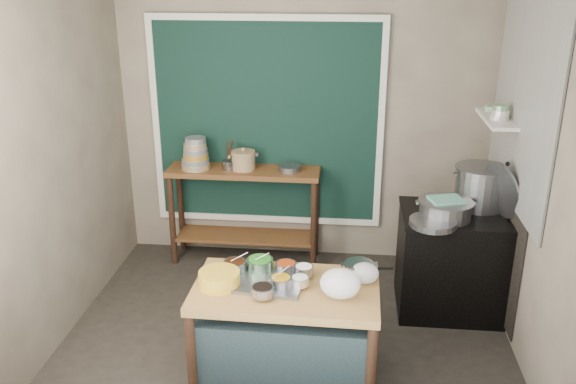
# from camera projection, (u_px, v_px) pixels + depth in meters

# --- Properties ---
(floor) EXTENTS (3.50, 3.00, 0.02)m
(floor) POSITION_uv_depth(u_px,v_px,m) (287.00, 335.00, 4.89)
(floor) COLOR #29241F
(floor) RESTS_ON ground
(back_wall) EXTENTS (3.50, 0.02, 2.80)m
(back_wall) POSITION_uv_depth(u_px,v_px,m) (304.00, 118.00, 5.79)
(back_wall) COLOR gray
(back_wall) RESTS_ON floor
(left_wall) EXTENTS (0.02, 3.00, 2.80)m
(left_wall) POSITION_uv_depth(u_px,v_px,m) (53.00, 161.00, 4.56)
(left_wall) COLOR gray
(left_wall) RESTS_ON floor
(right_wall) EXTENTS (0.02, 3.00, 2.80)m
(right_wall) POSITION_uv_depth(u_px,v_px,m) (539.00, 177.00, 4.22)
(right_wall) COLOR gray
(right_wall) RESTS_ON floor
(curtain_panel) EXTENTS (2.10, 0.02, 1.90)m
(curtain_panel) POSITION_uv_depth(u_px,v_px,m) (267.00, 124.00, 5.80)
(curtain_panel) COLOR black
(curtain_panel) RESTS_ON back_wall
(curtain_frame) EXTENTS (2.22, 0.03, 2.02)m
(curtain_frame) POSITION_uv_depth(u_px,v_px,m) (266.00, 124.00, 5.79)
(curtain_frame) COLOR beige
(curtain_frame) RESTS_ON back_wall
(tile_panel) EXTENTS (0.02, 1.70, 1.70)m
(tile_panel) POSITION_uv_depth(u_px,v_px,m) (524.00, 96.00, 4.57)
(tile_panel) COLOR #B2B2AA
(tile_panel) RESTS_ON right_wall
(soot_patch) EXTENTS (0.01, 1.30, 1.30)m
(soot_patch) POSITION_uv_depth(u_px,v_px,m) (503.00, 230.00, 5.07)
(soot_patch) COLOR black
(soot_patch) RESTS_ON right_wall
(wall_shelf) EXTENTS (0.22, 0.70, 0.03)m
(wall_shelf) POSITION_uv_depth(u_px,v_px,m) (497.00, 119.00, 4.95)
(wall_shelf) COLOR beige
(wall_shelf) RESTS_ON right_wall
(prep_table) EXTENTS (1.26, 0.74, 0.75)m
(prep_table) POSITION_uv_depth(u_px,v_px,m) (286.00, 334.00, 4.23)
(prep_table) COLOR olive
(prep_table) RESTS_ON floor
(back_counter) EXTENTS (1.45, 0.40, 0.95)m
(back_counter) POSITION_uv_depth(u_px,v_px,m) (245.00, 215.00, 5.96)
(back_counter) COLOR brown
(back_counter) RESTS_ON floor
(stove_block) EXTENTS (0.90, 0.68, 0.85)m
(stove_block) POSITION_uv_depth(u_px,v_px,m) (454.00, 263.00, 5.11)
(stove_block) COLOR black
(stove_block) RESTS_ON floor
(stove_top) EXTENTS (0.92, 0.69, 0.03)m
(stove_top) POSITION_uv_depth(u_px,v_px,m) (459.00, 215.00, 4.96)
(stove_top) COLOR black
(stove_top) RESTS_ON stove_block
(condiment_tray) EXTENTS (0.56, 0.43, 0.02)m
(condiment_tray) POSITION_uv_depth(u_px,v_px,m) (264.00, 282.00, 4.14)
(condiment_tray) COLOR gray
(condiment_tray) RESTS_ON prep_table
(condiment_bowls) EXTENTS (0.66, 0.53, 0.07)m
(condiment_bowls) POSITION_uv_depth(u_px,v_px,m) (263.00, 273.00, 4.16)
(condiment_bowls) COLOR gray
(condiment_bowls) RESTS_ON condiment_tray
(yellow_basin) EXTENTS (0.33, 0.33, 0.11)m
(yellow_basin) POSITION_uv_depth(u_px,v_px,m) (219.00, 279.00, 4.09)
(yellow_basin) COLOR gold
(yellow_basin) RESTS_ON prep_table
(saucepan) EXTENTS (0.24, 0.24, 0.12)m
(saucepan) POSITION_uv_depth(u_px,v_px,m) (359.00, 270.00, 4.19)
(saucepan) COLOR gray
(saucepan) RESTS_ON prep_table
(plastic_bag_a) EXTENTS (0.28, 0.24, 0.20)m
(plastic_bag_a) POSITION_uv_depth(u_px,v_px,m) (340.00, 283.00, 3.94)
(plastic_bag_a) COLOR white
(plastic_bag_a) RESTS_ON prep_table
(plastic_bag_b) EXTENTS (0.23, 0.21, 0.14)m
(plastic_bag_b) POSITION_uv_depth(u_px,v_px,m) (365.00, 273.00, 4.12)
(plastic_bag_b) COLOR white
(plastic_bag_b) RESTS_ON prep_table
(bowl_stack) EXTENTS (0.27, 0.27, 0.30)m
(bowl_stack) POSITION_uv_depth(u_px,v_px,m) (195.00, 155.00, 5.75)
(bowl_stack) COLOR tan
(bowl_stack) RESTS_ON back_counter
(utensil_cup) EXTENTS (0.18, 0.18, 0.09)m
(utensil_cup) POSITION_uv_depth(u_px,v_px,m) (230.00, 165.00, 5.77)
(utensil_cup) COLOR gray
(utensil_cup) RESTS_ON back_counter
(ceramic_crock) EXTENTS (0.30, 0.30, 0.16)m
(ceramic_crock) POSITION_uv_depth(u_px,v_px,m) (243.00, 161.00, 5.75)
(ceramic_crock) COLOR olive
(ceramic_crock) RESTS_ON back_counter
(wide_bowl) EXTENTS (0.28, 0.28, 0.05)m
(wide_bowl) POSITION_uv_depth(u_px,v_px,m) (290.00, 168.00, 5.72)
(wide_bowl) COLOR gray
(wide_bowl) RESTS_ON back_counter
(stock_pot) EXTENTS (0.53, 0.53, 0.35)m
(stock_pot) POSITION_uv_depth(u_px,v_px,m) (480.00, 187.00, 5.03)
(stock_pot) COLOR gray
(stock_pot) RESTS_ON stove_top
(pot_lid) EXTENTS (0.29, 0.48, 0.46)m
(pot_lid) POSITION_uv_depth(u_px,v_px,m) (501.00, 190.00, 4.80)
(pot_lid) COLOR gray
(pot_lid) RESTS_ON stove_top
(steamer) EXTENTS (0.45, 0.45, 0.14)m
(steamer) POSITION_uv_depth(u_px,v_px,m) (445.00, 209.00, 4.84)
(steamer) COLOR gray
(steamer) RESTS_ON stove_top
(green_cloth) EXTENTS (0.30, 0.26, 0.02)m
(green_cloth) POSITION_uv_depth(u_px,v_px,m) (446.00, 200.00, 4.82)
(green_cloth) COLOR #5C9C86
(green_cloth) RESTS_ON steamer
(shallow_pan) EXTENTS (0.44, 0.44, 0.05)m
(shallow_pan) POSITION_uv_depth(u_px,v_px,m) (433.00, 223.00, 4.71)
(shallow_pan) COLOR gray
(shallow_pan) RESTS_ON stove_top
(shelf_bowl_stack) EXTENTS (0.15, 0.15, 0.12)m
(shelf_bowl_stack) POSITION_uv_depth(u_px,v_px,m) (501.00, 113.00, 4.84)
(shelf_bowl_stack) COLOR silver
(shelf_bowl_stack) RESTS_ON wall_shelf
(shelf_bowl_green) EXTENTS (0.17, 0.17, 0.05)m
(shelf_bowl_green) POSITION_uv_depth(u_px,v_px,m) (492.00, 108.00, 5.13)
(shelf_bowl_green) COLOR gray
(shelf_bowl_green) RESTS_ON wall_shelf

